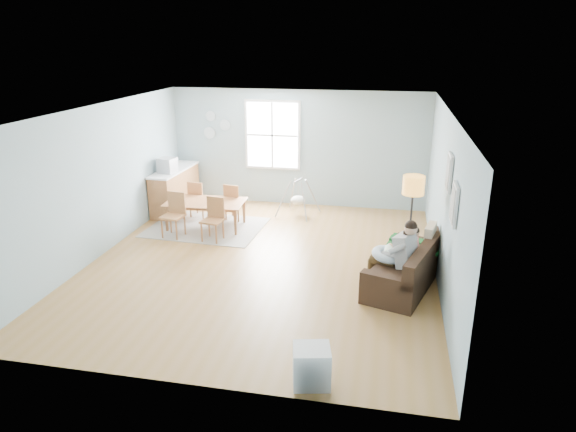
% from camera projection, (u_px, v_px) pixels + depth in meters
% --- Properties ---
extents(room, '(8.40, 9.40, 3.90)m').
position_uv_depth(room, '(260.00, 127.00, 8.38)').
color(room, olive).
extents(window, '(1.32, 0.08, 1.62)m').
position_uv_depth(window, '(273.00, 135.00, 11.95)').
color(window, silver).
rests_on(window, room).
extents(pictures, '(0.05, 1.34, 0.74)m').
position_uv_depth(pictures, '(452.00, 187.00, 7.05)').
color(pictures, silver).
rests_on(pictures, room).
extents(wall_plates, '(0.67, 0.02, 0.66)m').
position_uv_depth(wall_plates, '(215.00, 125.00, 12.16)').
color(wall_plates, '#A7B9C8').
rests_on(wall_plates, room).
extents(sofa, '(1.34, 2.04, 0.76)m').
position_uv_depth(sofa, '(407.00, 270.00, 8.22)').
color(sofa, black).
rests_on(sofa, room).
extents(green_throw, '(1.00, 0.86, 0.04)m').
position_uv_depth(green_throw, '(415.00, 244.00, 8.70)').
color(green_throw, '#13551D').
rests_on(green_throw, sofa).
extents(beige_pillow, '(0.23, 0.47, 0.45)m').
position_uv_depth(beige_pillow, '(430.00, 238.00, 8.40)').
color(beige_pillow, tan).
rests_on(beige_pillow, sofa).
extents(father, '(0.91, 0.67, 1.23)m').
position_uv_depth(father, '(397.00, 253.00, 7.93)').
color(father, gray).
rests_on(father, sofa).
extents(nursing_pillow, '(0.64, 0.63, 0.20)m').
position_uv_depth(nursing_pillow, '(387.00, 255.00, 8.01)').
color(nursing_pillow, silver).
rests_on(nursing_pillow, father).
extents(infant, '(0.15, 0.33, 0.12)m').
position_uv_depth(infant, '(388.00, 250.00, 8.02)').
color(infant, white).
rests_on(infant, nursing_pillow).
extents(toddler, '(0.53, 0.39, 0.78)m').
position_uv_depth(toddler, '(408.00, 244.00, 8.28)').
color(toddler, silver).
rests_on(toddler, sofa).
extents(floor_lamp, '(0.35, 0.35, 1.72)m').
position_uv_depth(floor_lamp, '(413.00, 194.00, 8.26)').
color(floor_lamp, black).
rests_on(floor_lamp, room).
extents(storage_cube, '(0.49, 0.46, 0.47)m').
position_uv_depth(storage_cube, '(311.00, 366.00, 5.88)').
color(storage_cube, silver).
rests_on(storage_cube, room).
extents(rug, '(2.42, 1.89, 0.01)m').
position_uv_depth(rug, '(206.00, 227.00, 10.85)').
color(rug, gray).
rests_on(rug, room).
extents(dining_table, '(1.66, 0.97, 0.57)m').
position_uv_depth(dining_table, '(206.00, 215.00, 10.76)').
color(dining_table, brown).
rests_on(dining_table, rug).
extents(chair_sw, '(0.46, 0.46, 0.90)m').
position_uv_depth(chair_sw, '(175.00, 212.00, 10.26)').
color(chair_sw, brown).
rests_on(chair_sw, rug).
extents(chair_se, '(0.44, 0.44, 0.86)m').
position_uv_depth(chair_se, '(214.00, 216.00, 10.06)').
color(chair_se, brown).
rests_on(chair_se, rug).
extents(chair_nw, '(0.42, 0.42, 0.83)m').
position_uv_depth(chair_nw, '(198.00, 197.00, 11.33)').
color(chair_nw, brown).
rests_on(chair_nw, rug).
extents(chair_ne, '(0.43, 0.43, 0.83)m').
position_uv_depth(chair_ne, '(233.00, 200.00, 11.13)').
color(chair_ne, brown).
rests_on(chair_ne, rug).
extents(counter, '(0.58, 1.75, 0.97)m').
position_uv_depth(counter, '(175.00, 189.00, 11.83)').
color(counter, brown).
rests_on(counter, room).
extents(monitor, '(0.40, 0.39, 0.33)m').
position_uv_depth(monitor, '(167.00, 165.00, 11.32)').
color(monitor, '#A2A1A6').
rests_on(monitor, counter).
extents(baby_swing, '(0.97, 0.98, 0.82)m').
position_uv_depth(baby_swing, '(298.00, 199.00, 11.50)').
color(baby_swing, '#A2A1A6').
rests_on(baby_swing, room).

